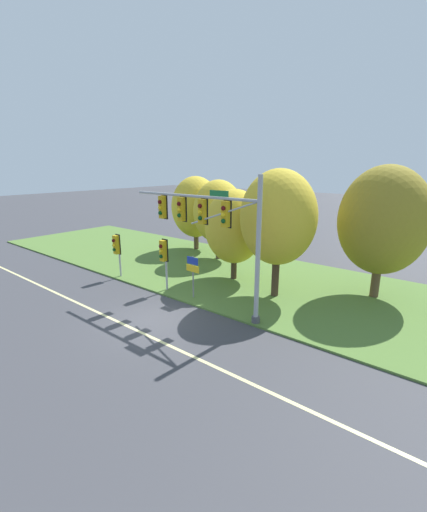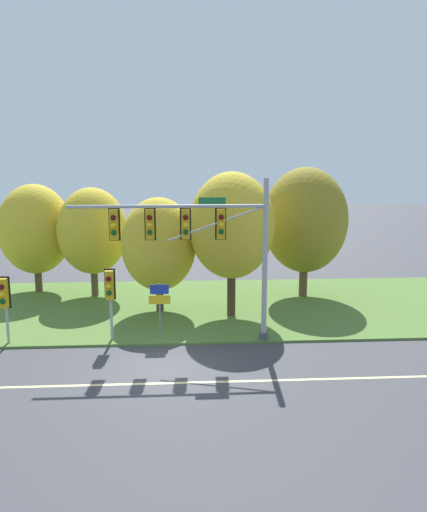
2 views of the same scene
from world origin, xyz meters
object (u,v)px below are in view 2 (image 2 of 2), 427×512
(route_sign_post, at_px, (160,302))
(tree_tall_centre, at_px, (305,220))
(pedestrian_signal_near_kerb, at_px, (110,289))
(traffic_signal_mast, at_px, (199,236))
(tree_nearest_road, at_px, (35,229))
(tree_left_of_mast, at_px, (92,231))
(tree_behind_signpost, at_px, (159,244))
(pedestrian_signal_further_along, at_px, (4,297))
(tree_mid_verge, at_px, (232,226))

(route_sign_post, relative_size, tree_tall_centre, 0.33)
(tree_tall_centre, bearing_deg, pedestrian_signal_near_kerb, -145.33)
(traffic_signal_mast, relative_size, pedestrian_signal_near_kerb, 2.66)
(tree_nearest_road, distance_m, tree_left_of_mast, 3.75)
(tree_behind_signpost, bearing_deg, tree_nearest_road, 148.46)
(pedestrian_signal_near_kerb, bearing_deg, tree_nearest_road, 121.70)
(tree_left_of_mast, bearing_deg, traffic_signal_mast, -53.88)
(route_sign_post, bearing_deg, pedestrian_signal_near_kerb, -173.51)
(tree_nearest_road, relative_size, tree_behind_signpost, 1.09)
(pedestrian_signal_further_along, xyz_separation_m, tree_mid_verge, (9.73, 3.60, 2.42))
(pedestrian_signal_further_along, bearing_deg, tree_behind_signpost, 36.58)
(traffic_signal_mast, xyz_separation_m, tree_nearest_road, (-9.23, 9.13, -0.80))
(pedestrian_signal_near_kerb, bearing_deg, tree_behind_signpost, 66.86)
(traffic_signal_mast, height_order, pedestrian_signal_further_along, traffic_signal_mast)
(route_sign_post, xyz_separation_m, tree_behind_signpost, (-0.19, 4.14, 1.83))
(traffic_signal_mast, xyz_separation_m, pedestrian_signal_further_along, (-8.02, 0.05, -2.45))
(traffic_signal_mast, height_order, route_sign_post, traffic_signal_mast)
(route_sign_post, xyz_separation_m, tree_left_of_mast, (-4.04, 7.35, 2.11))
(tree_nearest_road, bearing_deg, traffic_signal_mast, -44.70)
(pedestrian_signal_near_kerb, xyz_separation_m, route_sign_post, (2.06, 0.23, -0.64))
(tree_left_of_mast, bearing_deg, route_sign_post, -61.24)
(pedestrian_signal_further_along, height_order, tree_behind_signpost, tree_behind_signpost)
(pedestrian_signal_further_along, distance_m, tree_behind_signpost, 7.78)
(tree_mid_verge, bearing_deg, tree_left_of_mast, 150.66)
(route_sign_post, height_order, tree_tall_centre, tree_tall_centre)
(pedestrian_signal_further_along, distance_m, tree_mid_verge, 10.65)
(route_sign_post, height_order, tree_mid_verge, tree_mid_verge)
(traffic_signal_mast, relative_size, tree_nearest_road, 1.31)
(pedestrian_signal_further_along, relative_size, tree_mid_verge, 0.40)
(tree_left_of_mast, distance_m, tree_behind_signpost, 5.02)
(traffic_signal_mast, height_order, tree_behind_signpost, traffic_signal_mast)
(tree_behind_signpost, bearing_deg, tree_tall_centre, 17.12)
(pedestrian_signal_further_along, distance_m, tree_tall_centre, 15.99)
(traffic_signal_mast, height_order, tree_tall_centre, tree_tall_centre)
(tree_mid_verge, relative_size, tree_tall_centre, 0.97)
(route_sign_post, relative_size, tree_nearest_road, 0.38)
(tree_nearest_road, height_order, tree_tall_centre, tree_tall_centre)
(pedestrian_signal_further_along, distance_m, route_sign_post, 6.37)
(tree_tall_centre, bearing_deg, tree_nearest_road, 172.44)
(route_sign_post, distance_m, tree_tall_centre, 10.62)
(traffic_signal_mast, height_order, pedestrian_signal_near_kerb, traffic_signal_mast)
(pedestrian_signal_further_along, height_order, tree_left_of_mast, tree_left_of_mast)
(route_sign_post, bearing_deg, traffic_signal_mast, -15.84)
(tree_nearest_road, distance_m, tree_mid_verge, 12.26)
(tree_behind_signpost, bearing_deg, tree_left_of_mast, 140.13)
(tree_tall_centre, bearing_deg, tree_left_of_mast, 176.44)
(pedestrian_signal_near_kerb, bearing_deg, traffic_signal_mast, -3.71)
(tree_mid_verge, bearing_deg, tree_behind_signpost, 164.97)
(tree_left_of_mast, xyz_separation_m, tree_tall_centre, (11.88, -0.74, 0.61))
(pedestrian_signal_further_along, xyz_separation_m, tree_nearest_road, (-1.21, 9.08, 1.65))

